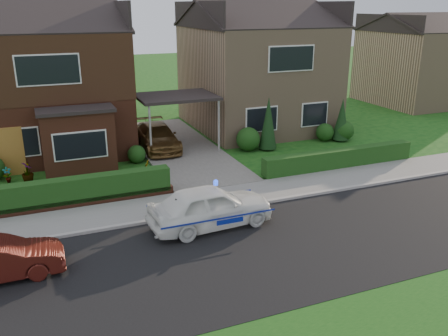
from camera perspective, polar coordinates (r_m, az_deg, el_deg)
ground at (r=14.82m, az=7.05°, el=-9.17°), size 120.00×120.00×0.00m
road at (r=14.82m, az=7.05°, el=-9.17°), size 60.00×6.00×0.02m
kerb at (r=17.24m, az=2.15°, el=-4.60°), size 60.00×0.16×0.12m
sidewalk at (r=18.12m, az=0.78°, el=-3.40°), size 60.00×2.00×0.10m
driveway at (r=24.26m, az=-5.58°, el=2.42°), size 3.80×12.00×0.12m
house_left at (r=25.43m, az=-20.65°, el=10.73°), size 7.50×9.53×7.25m
house_right at (r=28.36m, az=3.89°, el=12.32°), size 7.50×8.06×7.25m
carport_link at (r=23.61m, az=-5.75°, el=8.43°), size 3.80×3.00×2.77m
dwarf_wall at (r=17.97m, az=-18.13°, el=-4.16°), size 7.70×0.25×0.36m
hedge_left at (r=18.17m, az=-18.12°, el=-4.51°), size 7.50×0.55×0.90m
hedge_right at (r=21.88m, az=13.60°, el=-0.07°), size 7.50×0.55×0.80m
shrub_left_mid at (r=21.71m, az=-14.46°, el=1.54°), size 1.32×1.32×1.32m
shrub_left_near at (r=22.31m, az=-10.47°, el=1.65°), size 0.84×0.84×0.84m
shrub_right_near at (r=23.77m, az=2.92°, el=3.48°), size 1.20×1.20×1.20m
shrub_right_mid at (r=26.10m, az=12.04°, el=4.24°), size 0.96×0.96×0.96m
shrub_right_far at (r=26.42m, az=14.22°, el=4.38°), size 1.08×1.08×1.08m
conifer_a at (r=23.85m, az=5.34°, el=5.22°), size 0.90×0.90×2.60m
conifer_b at (r=26.17m, az=13.96°, el=5.53°), size 0.90×0.90×2.20m
neighbour_right at (r=38.34m, az=22.30°, el=11.13°), size 6.50×7.00×5.20m
police_car at (r=15.58m, az=-1.64°, el=-4.68°), size 3.80×4.23×1.57m
driveway_car at (r=23.94m, az=-8.02°, el=3.76°), size 1.83×4.25×1.22m
potted_plant_a at (r=21.41m, az=-24.60°, el=-0.80°), size 0.40×0.33×0.66m
potted_plant_b at (r=20.25m, az=-9.42°, el=-0.17°), size 0.55×0.55×0.78m
potted_plant_c at (r=21.12m, az=-22.58°, el=-0.52°), size 0.53×0.53×0.84m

